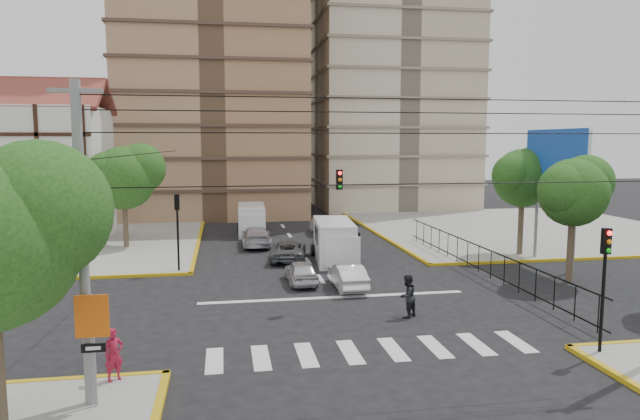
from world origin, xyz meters
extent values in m
plane|color=black|center=(0.00, 0.00, 0.00)|extent=(160.00, 160.00, 0.00)
cube|color=gray|center=(-20.00, 20.00, 0.07)|extent=(26.00, 26.00, 0.15)
cube|color=gray|center=(20.00, 20.00, 0.07)|extent=(26.00, 26.00, 0.15)
cube|color=silver|center=(0.00, -6.00, 0.01)|extent=(12.00, 2.40, 0.01)
cube|color=silver|center=(0.00, 1.20, 0.01)|extent=(13.00, 0.40, 0.01)
cube|color=silver|center=(-19.00, 20.00, 5.00)|extent=(10.00, 8.00, 10.00)
cube|color=maroon|center=(-19.00, 18.10, 10.90)|extent=(10.80, 4.25, 2.65)
cube|color=maroon|center=(-19.00, 21.90, 10.90)|extent=(10.80, 4.25, 2.65)
cylinder|color=slate|center=(14.50, 4.00, 2.15)|extent=(0.20, 0.20, 4.00)
cylinder|color=slate|center=(14.50, 8.00, 2.15)|extent=(0.20, 0.20, 4.00)
cube|color=silver|center=(14.50, 6.00, 6.15)|extent=(0.25, 6.00, 4.00)
cube|color=blue|center=(14.30, 6.00, 6.15)|extent=(0.08, 6.20, 4.20)
sphere|color=#1B4614|center=(-9.85, -9.70, 5.73)|extent=(3.68, 3.68, 3.68)
cylinder|color=#473828|center=(13.00, 2.00, 2.10)|extent=(0.36, 0.36, 4.20)
sphere|color=#1B4614|center=(13.00, 2.00, 4.84)|extent=(3.60, 3.60, 3.60)
sphere|color=#1B4614|center=(13.90, 2.30, 5.38)|extent=(2.88, 2.88, 2.88)
sphere|color=#1B4614|center=(12.28, 1.70, 5.03)|extent=(2.70, 2.70, 2.70)
cylinder|color=#473828|center=(14.00, 9.00, 2.24)|extent=(0.36, 0.36, 4.48)
sphere|color=#1B4614|center=(14.00, 9.00, 5.16)|extent=(3.80, 3.80, 3.80)
sphere|color=#1B4614|center=(14.95, 9.30, 5.73)|extent=(3.04, 3.04, 3.04)
sphere|color=#1B4614|center=(13.24, 8.70, 5.35)|extent=(2.85, 2.85, 2.85)
cylinder|color=#473828|center=(-12.00, 16.00, 2.10)|extent=(0.36, 0.36, 4.20)
sphere|color=#1B4614|center=(-12.00, 16.00, 5.00)|extent=(4.40, 4.40, 4.40)
sphere|color=#1B4614|center=(-10.90, 16.30, 5.67)|extent=(3.52, 3.52, 3.52)
sphere|color=#1B4614|center=(-12.88, 15.70, 5.22)|extent=(3.30, 3.30, 3.30)
cylinder|color=black|center=(7.80, -7.80, 1.90)|extent=(0.12, 0.12, 3.50)
cube|color=black|center=(7.80, -7.80, 4.10)|extent=(0.28, 0.22, 0.90)
sphere|color=#FF0C0C|center=(7.80, -7.80, 4.40)|extent=(0.17, 0.17, 0.17)
cylinder|color=black|center=(-7.80, 7.80, 1.90)|extent=(0.12, 0.12, 3.50)
cube|color=black|center=(-7.80, 7.80, 4.10)|extent=(0.28, 0.22, 0.90)
sphere|color=#FF0C0C|center=(-7.80, 7.80, 4.40)|extent=(0.17, 0.17, 0.17)
cube|color=black|center=(0.00, 0.00, 5.80)|extent=(0.28, 0.22, 0.90)
cylinder|color=black|center=(0.00, -9.00, 6.25)|extent=(18.00, 0.03, 0.03)
cylinder|color=slate|center=(-9.00, -9.00, 4.65)|extent=(0.28, 0.28, 9.00)
cube|color=slate|center=(-9.00, -9.00, 8.85)|extent=(1.40, 0.12, 0.12)
cylinder|color=slate|center=(-8.80, -9.20, 1.75)|extent=(0.08, 0.08, 3.20)
cube|color=#E5590C|center=(-8.80, -9.25, 2.75)|extent=(0.90, 0.06, 1.20)
cube|color=black|center=(-8.80, -9.25, 1.85)|extent=(0.65, 0.05, 0.25)
cube|color=silver|center=(1.63, 9.52, 1.28)|extent=(2.74, 5.75, 2.56)
cube|color=silver|center=(1.63, 7.30, 1.11)|extent=(2.23, 1.53, 1.78)
cube|color=black|center=(1.63, 6.91, 1.73)|extent=(2.06, 0.29, 1.00)
cylinder|color=black|center=(0.57, 7.74, 0.39)|extent=(0.25, 0.78, 0.78)
cylinder|color=black|center=(2.68, 7.74, 0.39)|extent=(0.25, 0.78, 0.78)
cylinder|color=black|center=(0.57, 11.31, 0.39)|extent=(0.25, 0.78, 0.78)
cylinder|color=black|center=(2.68, 11.31, 0.39)|extent=(0.25, 0.78, 0.78)
cube|color=silver|center=(-2.98, 21.13, 1.19)|extent=(2.25, 5.25, 2.38)
cube|color=silver|center=(-2.98, 19.06, 1.04)|extent=(2.01, 1.31, 1.66)
cube|color=black|center=(-2.98, 18.69, 1.61)|extent=(1.92, 0.17, 0.93)
cylinder|color=black|center=(-3.97, 19.47, 0.36)|extent=(0.25, 0.73, 0.73)
cylinder|color=black|center=(-2.00, 19.47, 0.36)|extent=(0.25, 0.73, 0.73)
cylinder|color=black|center=(-3.97, 22.78, 0.36)|extent=(0.25, 0.73, 0.73)
cylinder|color=black|center=(-2.00, 22.78, 0.36)|extent=(0.25, 0.73, 0.73)
imported|color=silver|center=(-1.20, 4.22, 0.63)|extent=(1.59, 3.72, 1.25)
imported|color=white|center=(1.01, 2.74, 0.64)|extent=(1.43, 3.94, 1.29)
imported|color=slate|center=(-1.17, 10.27, 0.64)|extent=(2.81, 4.87, 1.28)
imported|color=silver|center=(-2.93, 15.55, 0.72)|extent=(2.07, 4.99, 1.44)
imported|color=#292A2C|center=(2.32, 15.25, 0.74)|extent=(2.32, 4.54, 1.48)
imported|color=white|center=(2.77, 20.12, 0.73)|extent=(1.64, 4.44, 1.45)
imported|color=#A41934|center=(-8.61, -7.50, 0.98)|extent=(0.72, 0.66, 1.65)
imported|color=black|center=(2.49, -2.41, 0.93)|extent=(1.15, 1.11, 1.86)
camera|label=1|loc=(-5.17, -25.23, 7.50)|focal=32.00mm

